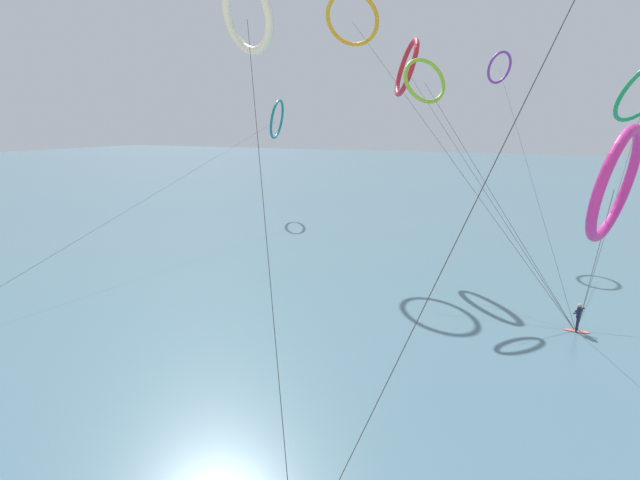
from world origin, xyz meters
TOP-DOWN VIEW (x-y plane):
  - sea_water at (0.00, 106.01)m, footprint 400.00×200.00m
  - surfer_coral at (13.05, 28.19)m, footprint 1.40×0.63m
  - kite_violet at (5.84, 49.93)m, footprint 8.59×23.40m
  - kite_crimson at (-0.94, 40.97)m, footprint 15.91×15.39m
  - kite_teal at (-21.47, 54.51)m, footprint 3.90×49.11m
  - kite_ivory at (-2.72, 18.94)m, footprint 9.76×12.15m
  - kite_lime at (2.08, 34.66)m, footprint 12.78×8.37m
  - kite_magenta at (13.06, 22.01)m, footprint 2.89×8.75m
  - kite_amber at (-6.02, 41.05)m, footprint 21.65×14.55m

SIDE VIEW (x-z plane):
  - sea_water at x=0.00m, z-range 0.00..0.08m
  - surfer_coral at x=13.05m, z-range -0.03..1.67m
  - kite_magenta at x=13.06m, z-range 3.38..15.18m
  - kite_teal at x=-21.47m, z-range 4.86..19.76m
  - kite_lime at x=2.08m, z-range 6.53..22.97m
  - kite_crimson at x=-0.94m, z-range 6.98..25.83m
  - kite_ivory at x=-2.72m, z-range 7.40..25.72m
  - kite_violet at x=5.84m, z-range 7.69..26.23m
  - kite_amber at x=-6.02m, z-range 9.25..32.11m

